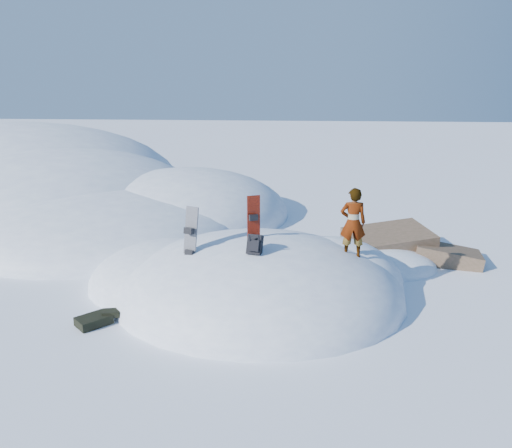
# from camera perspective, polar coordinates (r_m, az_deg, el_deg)

# --- Properties ---
(ground) EXTENTS (120.00, 120.00, 0.00)m
(ground) POSITION_cam_1_polar(r_m,az_deg,el_deg) (12.21, 0.29, -8.31)
(ground) COLOR white
(ground) RESTS_ON ground
(snow_mound) EXTENTS (8.00, 6.00, 3.00)m
(snow_mound) POSITION_cam_1_polar(r_m,az_deg,el_deg) (12.44, -0.41, -7.83)
(snow_mound) COLOR white
(snow_mound) RESTS_ON ground
(snow_ridge) EXTENTS (21.50, 18.50, 6.40)m
(snow_ridge) POSITION_cam_1_polar(r_m,az_deg,el_deg) (24.37, -22.75, 2.72)
(snow_ridge) COLOR white
(snow_ridge) RESTS_ON ground
(rock_outcrop) EXTENTS (4.68, 4.41, 1.68)m
(rock_outcrop) POSITION_cam_1_polar(r_m,az_deg,el_deg) (15.21, 15.45, -3.89)
(rock_outcrop) COLOR brown
(rock_outcrop) RESTS_ON ground
(snowboard_red) EXTENTS (0.30, 0.25, 1.67)m
(snowboard_red) POSITION_cam_1_polar(r_m,az_deg,el_deg) (11.63, -0.28, -0.67)
(snowboard_red) COLOR #B42009
(snowboard_red) RESTS_ON snow_mound
(snowboard_dark) EXTENTS (0.42, 0.43, 1.70)m
(snowboard_dark) POSITION_cam_1_polar(r_m,az_deg,el_deg) (11.28, -7.56, -2.27)
(snowboard_dark) COLOR black
(snowboard_dark) RESTS_ON snow_mound
(backpack) EXTENTS (0.38, 0.45, 0.52)m
(backpack) POSITION_cam_1_polar(r_m,az_deg,el_deg) (10.79, -0.14, -2.38)
(backpack) COLOR black
(backpack) RESTS_ON snow_mound
(gear_pile) EXTENTS (0.94, 0.83, 0.24)m
(gear_pile) POSITION_cam_1_polar(r_m,az_deg,el_deg) (11.37, -17.74, -10.32)
(gear_pile) COLOR black
(gear_pile) RESTS_ON ground
(person) EXTENTS (0.60, 0.41, 1.63)m
(person) POSITION_cam_1_polar(r_m,az_deg,el_deg) (11.60, 11.02, 0.15)
(person) COLOR slate
(person) RESTS_ON snow_mound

